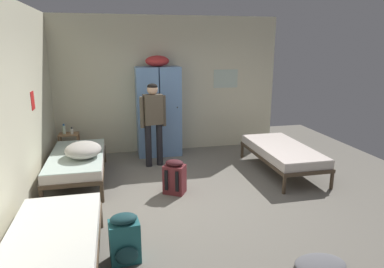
{
  "coord_description": "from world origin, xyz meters",
  "views": [
    {
      "loc": [
        -1.13,
        -4.72,
        2.29
      ],
      "look_at": [
        0.0,
        0.26,
        0.95
      ],
      "focal_mm": 32.14,
      "sensor_mm": 36.0,
      "label": 1
    }
  ],
  "objects_px": {
    "locker_bank": "(158,110)",
    "bed_left_front": "(52,245)",
    "shelf_unit": "(70,145)",
    "bed_right": "(282,152)",
    "bed_left_rear": "(77,160)",
    "water_bottle": "(64,129)",
    "backpack_teal": "(125,239)",
    "person_traveler": "(153,117)",
    "lotion_bottle": "(72,131)",
    "bedding_heap": "(83,150)",
    "clothes_pile_grey": "(320,264)",
    "backpack_maroon": "(175,177)"
  },
  "relations": [
    {
      "from": "locker_bank",
      "to": "bed_left_front",
      "type": "bearing_deg",
      "value": -112.24
    },
    {
      "from": "shelf_unit",
      "to": "bed_left_rear",
      "type": "height_order",
      "value": "shelf_unit"
    },
    {
      "from": "water_bottle",
      "to": "lotion_bottle",
      "type": "relative_size",
      "value": 1.42
    },
    {
      "from": "person_traveler",
      "to": "backpack_maroon",
      "type": "relative_size",
      "value": 2.89
    },
    {
      "from": "bedding_heap",
      "to": "water_bottle",
      "type": "xyz_separation_m",
      "value": [
        -0.46,
        1.35,
        0.04
      ]
    },
    {
      "from": "bed_right",
      "to": "backpack_maroon",
      "type": "height_order",
      "value": "backpack_maroon"
    },
    {
      "from": "person_traveler",
      "to": "water_bottle",
      "type": "xyz_separation_m",
      "value": [
        -1.7,
        0.66,
        -0.3
      ]
    },
    {
      "from": "bed_left_rear",
      "to": "backpack_maroon",
      "type": "bearing_deg",
      "value": -28.05
    },
    {
      "from": "water_bottle",
      "to": "backpack_teal",
      "type": "distance_m",
      "value": 3.79
    },
    {
      "from": "bed_left_front",
      "to": "bedding_heap",
      "type": "bearing_deg",
      "value": 86.87
    },
    {
      "from": "bed_left_rear",
      "to": "backpack_maroon",
      "type": "xyz_separation_m",
      "value": [
        1.54,
        -0.82,
        -0.12
      ]
    },
    {
      "from": "backpack_maroon",
      "to": "backpack_teal",
      "type": "distance_m",
      "value": 1.84
    },
    {
      "from": "bed_left_front",
      "to": "bed_left_rear",
      "type": "relative_size",
      "value": 1.0
    },
    {
      "from": "person_traveler",
      "to": "backpack_maroon",
      "type": "distance_m",
      "value": 1.52
    },
    {
      "from": "locker_bank",
      "to": "bedding_heap",
      "type": "xyz_separation_m",
      "value": [
        -1.43,
        -1.4,
        -0.36
      ]
    },
    {
      "from": "bedding_heap",
      "to": "clothes_pile_grey",
      "type": "distance_m",
      "value": 3.89
    },
    {
      "from": "locker_bank",
      "to": "backpack_teal",
      "type": "distance_m",
      "value": 3.84
    },
    {
      "from": "shelf_unit",
      "to": "clothes_pile_grey",
      "type": "xyz_separation_m",
      "value": [
        2.95,
        -4.19,
        -0.3
      ]
    },
    {
      "from": "bed_right",
      "to": "backpack_maroon",
      "type": "xyz_separation_m",
      "value": [
        -2.09,
        -0.5,
        -0.12
      ]
    },
    {
      "from": "backpack_teal",
      "to": "clothes_pile_grey",
      "type": "height_order",
      "value": "backpack_teal"
    },
    {
      "from": "backpack_maroon",
      "to": "person_traveler",
      "type": "bearing_deg",
      "value": 97.23
    },
    {
      "from": "bed_left_rear",
      "to": "lotion_bottle",
      "type": "xyz_separation_m",
      "value": [
        -0.18,
        1.11,
        0.25
      ]
    },
    {
      "from": "person_traveler",
      "to": "bed_left_rear",
      "type": "bearing_deg",
      "value": -159.41
    },
    {
      "from": "shelf_unit",
      "to": "bed_right",
      "type": "height_order",
      "value": "shelf_unit"
    },
    {
      "from": "backpack_maroon",
      "to": "clothes_pile_grey",
      "type": "bearing_deg",
      "value": -62.37
    },
    {
      "from": "person_traveler",
      "to": "lotion_bottle",
      "type": "height_order",
      "value": "person_traveler"
    },
    {
      "from": "bed_right",
      "to": "backpack_teal",
      "type": "xyz_separation_m",
      "value": [
        -2.92,
        -2.13,
        -0.12
      ]
    },
    {
      "from": "bedding_heap",
      "to": "backpack_maroon",
      "type": "height_order",
      "value": "bedding_heap"
    },
    {
      "from": "person_traveler",
      "to": "backpack_maroon",
      "type": "height_order",
      "value": "person_traveler"
    },
    {
      "from": "locker_bank",
      "to": "lotion_bottle",
      "type": "xyz_separation_m",
      "value": [
        -1.74,
        -0.11,
        -0.34
      ]
    },
    {
      "from": "locker_bank",
      "to": "water_bottle",
      "type": "height_order",
      "value": "locker_bank"
    },
    {
      "from": "person_traveler",
      "to": "clothes_pile_grey",
      "type": "xyz_separation_m",
      "value": [
        1.33,
        -3.55,
        -0.92
      ]
    },
    {
      "from": "backpack_teal",
      "to": "locker_bank",
      "type": "bearing_deg",
      "value": 76.92
    },
    {
      "from": "lotion_bottle",
      "to": "locker_bank",
      "type": "bearing_deg",
      "value": 3.73
    },
    {
      "from": "locker_bank",
      "to": "bedding_heap",
      "type": "relative_size",
      "value": 3.06
    },
    {
      "from": "locker_bank",
      "to": "backpack_teal",
      "type": "height_order",
      "value": "locker_bank"
    },
    {
      "from": "shelf_unit",
      "to": "bed_left_rear",
      "type": "xyz_separation_m",
      "value": [
        0.25,
        -1.15,
        0.04
      ]
    },
    {
      "from": "locker_bank",
      "to": "lotion_bottle",
      "type": "height_order",
      "value": "locker_bank"
    },
    {
      "from": "bed_left_rear",
      "to": "bedding_heap",
      "type": "distance_m",
      "value": 0.32
    },
    {
      "from": "bed_right",
      "to": "lotion_bottle",
      "type": "height_order",
      "value": "lotion_bottle"
    },
    {
      "from": "shelf_unit",
      "to": "bedding_heap",
      "type": "relative_size",
      "value": 0.84
    },
    {
      "from": "water_bottle",
      "to": "bedding_heap",
      "type": "bearing_deg",
      "value": -71.1
    },
    {
      "from": "lotion_bottle",
      "to": "backpack_teal",
      "type": "bearing_deg",
      "value": -76.07
    },
    {
      "from": "bed_right",
      "to": "backpack_maroon",
      "type": "relative_size",
      "value": 3.45
    },
    {
      "from": "locker_bank",
      "to": "bed_left_front",
      "type": "relative_size",
      "value": 1.09
    },
    {
      "from": "person_traveler",
      "to": "lotion_bottle",
      "type": "bearing_deg",
      "value": 158.96
    },
    {
      "from": "bedding_heap",
      "to": "lotion_bottle",
      "type": "bearing_deg",
      "value": 103.6
    },
    {
      "from": "bed_left_front",
      "to": "bed_left_rear",
      "type": "height_order",
      "value": "same"
    },
    {
      "from": "person_traveler",
      "to": "locker_bank",
      "type": "bearing_deg",
      "value": 74.93
    },
    {
      "from": "backpack_maroon",
      "to": "backpack_teal",
      "type": "xyz_separation_m",
      "value": [
        -0.83,
        -1.64,
        0.0
      ]
    }
  ]
}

